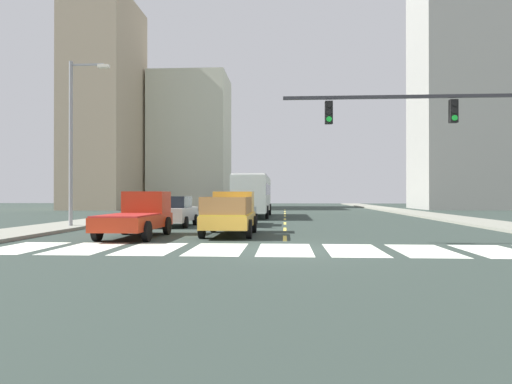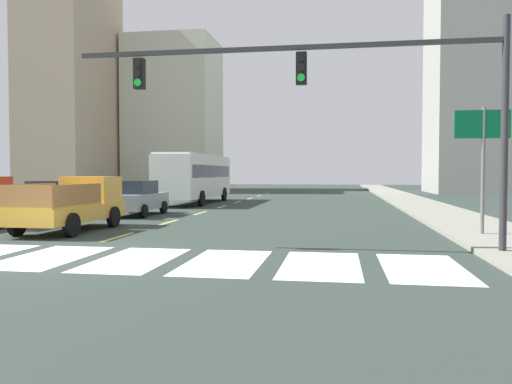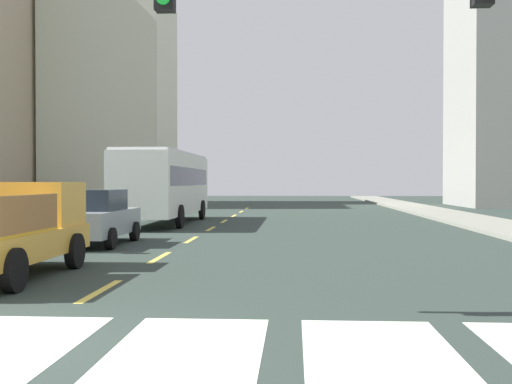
% 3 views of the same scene
% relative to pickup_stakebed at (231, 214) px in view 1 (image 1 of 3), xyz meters
% --- Properties ---
extents(ground_plane, '(160.00, 160.00, 0.00)m').
position_rel_pickup_stakebed_xyz_m(ground_plane, '(2.46, -5.72, -0.94)').
color(ground_plane, '#2C3832').
extents(sidewalk_right, '(3.27, 110.00, 0.15)m').
position_rel_pickup_stakebed_xyz_m(sidewalk_right, '(14.67, 12.28, -0.86)').
color(sidewalk_right, gray).
rests_on(sidewalk_right, ground).
extents(sidewalk_left, '(3.27, 110.00, 0.15)m').
position_rel_pickup_stakebed_xyz_m(sidewalk_left, '(-9.75, 12.28, -0.86)').
color(sidewalk_left, gray).
rests_on(sidewalk_left, ground).
extents(crosswalk_stripe_0, '(1.77, 3.61, 0.01)m').
position_rel_pickup_stakebed_xyz_m(crosswalk_stripe_0, '(-6.50, -5.72, -0.93)').
color(crosswalk_stripe_0, silver).
rests_on(crosswalk_stripe_0, ground).
extents(crosswalk_stripe_1, '(1.77, 3.61, 0.01)m').
position_rel_pickup_stakebed_xyz_m(crosswalk_stripe_1, '(-4.26, -5.72, -0.93)').
color(crosswalk_stripe_1, silver).
rests_on(crosswalk_stripe_1, ground).
extents(crosswalk_stripe_2, '(1.77, 3.61, 0.01)m').
position_rel_pickup_stakebed_xyz_m(crosswalk_stripe_2, '(-2.02, -5.72, -0.93)').
color(crosswalk_stripe_2, silver).
rests_on(crosswalk_stripe_2, ground).
extents(crosswalk_stripe_3, '(1.77, 3.61, 0.01)m').
position_rel_pickup_stakebed_xyz_m(crosswalk_stripe_3, '(0.22, -5.72, -0.93)').
color(crosswalk_stripe_3, silver).
rests_on(crosswalk_stripe_3, ground).
extents(crosswalk_stripe_4, '(1.77, 3.61, 0.01)m').
position_rel_pickup_stakebed_xyz_m(crosswalk_stripe_4, '(2.46, -5.72, -0.93)').
color(crosswalk_stripe_4, silver).
rests_on(crosswalk_stripe_4, ground).
extents(crosswalk_stripe_5, '(1.77, 3.61, 0.01)m').
position_rel_pickup_stakebed_xyz_m(crosswalk_stripe_5, '(4.69, -5.72, -0.93)').
color(crosswalk_stripe_5, silver).
rests_on(crosswalk_stripe_5, ground).
extents(crosswalk_stripe_6, '(1.77, 3.61, 0.01)m').
position_rel_pickup_stakebed_xyz_m(crosswalk_stripe_6, '(6.93, -5.72, -0.93)').
color(crosswalk_stripe_6, silver).
rests_on(crosswalk_stripe_6, ground).
extents(crosswalk_stripe_7, '(1.77, 3.61, 0.01)m').
position_rel_pickup_stakebed_xyz_m(crosswalk_stripe_7, '(9.17, -5.72, -0.93)').
color(crosswalk_stripe_7, silver).
rests_on(crosswalk_stripe_7, ground).
extents(lane_dash_0, '(0.16, 2.40, 0.01)m').
position_rel_pickup_stakebed_xyz_m(lane_dash_0, '(2.46, -1.72, -0.93)').
color(lane_dash_0, '#DCC44B').
rests_on(lane_dash_0, ground).
extents(lane_dash_1, '(0.16, 2.40, 0.01)m').
position_rel_pickup_stakebed_xyz_m(lane_dash_1, '(2.46, 3.28, -0.93)').
color(lane_dash_1, '#DCC44B').
rests_on(lane_dash_1, ground).
extents(lane_dash_2, '(0.16, 2.40, 0.01)m').
position_rel_pickup_stakebed_xyz_m(lane_dash_2, '(2.46, 8.28, -0.93)').
color(lane_dash_2, '#DCC44B').
rests_on(lane_dash_2, ground).
extents(lane_dash_3, '(0.16, 2.40, 0.01)m').
position_rel_pickup_stakebed_xyz_m(lane_dash_3, '(2.46, 13.28, -0.93)').
color(lane_dash_3, '#DCC44B').
rests_on(lane_dash_3, ground).
extents(lane_dash_4, '(0.16, 2.40, 0.01)m').
position_rel_pickup_stakebed_xyz_m(lane_dash_4, '(2.46, 18.28, -0.93)').
color(lane_dash_4, '#DCC44B').
rests_on(lane_dash_4, ground).
extents(lane_dash_5, '(0.16, 2.40, 0.01)m').
position_rel_pickup_stakebed_xyz_m(lane_dash_5, '(2.46, 23.28, -0.93)').
color(lane_dash_5, '#DCC44B').
rests_on(lane_dash_5, ground).
extents(lane_dash_6, '(0.16, 2.40, 0.01)m').
position_rel_pickup_stakebed_xyz_m(lane_dash_6, '(2.46, 28.28, -0.93)').
color(lane_dash_6, '#DCC44B').
rests_on(lane_dash_6, ground).
extents(lane_dash_7, '(0.16, 2.40, 0.01)m').
position_rel_pickup_stakebed_xyz_m(lane_dash_7, '(2.46, 33.28, -0.93)').
color(lane_dash_7, '#DCC44B').
rests_on(lane_dash_7, ground).
extents(pickup_stakebed, '(2.18, 5.20, 1.96)m').
position_rel_pickup_stakebed_xyz_m(pickup_stakebed, '(0.00, 0.00, 0.00)').
color(pickup_stakebed, gold).
rests_on(pickup_stakebed, ground).
extents(pickup_dark, '(2.18, 5.20, 1.96)m').
position_rel_pickup_stakebed_xyz_m(pickup_dark, '(-3.86, -1.34, -0.02)').
color(pickup_dark, '#A52A14').
rests_on(pickup_dark, ground).
extents(city_bus, '(2.72, 10.80, 3.32)m').
position_rel_pickup_stakebed_xyz_m(city_bus, '(-0.12, 16.34, 1.02)').
color(city_bus, silver).
rests_on(city_bus, ground).
extents(sedan_far, '(2.02, 4.40, 1.72)m').
position_rel_pickup_stakebed_xyz_m(sedan_far, '(-3.80, 5.02, -0.08)').
color(sedan_far, beige).
rests_on(sedan_far, ground).
extents(sedan_near_right, '(2.02, 4.40, 1.72)m').
position_rel_pickup_stakebed_xyz_m(sedan_near_right, '(-0.27, 6.39, -0.08)').
color(sedan_near_right, gray).
rests_on(sedan_near_right, ground).
extents(traffic_signal_gantry, '(11.33, 0.27, 6.00)m').
position_rel_pickup_stakebed_xyz_m(traffic_signal_gantry, '(9.86, -3.80, 3.35)').
color(traffic_signal_gantry, '#2D2D33').
rests_on(traffic_signal_gantry, ground).
extents(streetlight_left, '(2.20, 0.28, 9.00)m').
position_rel_pickup_stakebed_xyz_m(streetlight_left, '(-8.88, 3.23, 4.03)').
color(streetlight_left, gray).
rests_on(streetlight_left, ground).
extents(tower_tall_centre, '(9.96, 10.09, 45.09)m').
position_rel_pickup_stakebed_xyz_m(tower_tall_centre, '(24.05, 38.70, 21.61)').
color(tower_tall_centre, '#989891').
rests_on(tower_tall_centre, ground).
extents(block_mid_left, '(7.24, 11.81, 26.23)m').
position_rel_pickup_stakebed_xyz_m(block_mid_left, '(-20.16, 36.06, 12.18)').
color(block_mid_left, tan).
rests_on(block_mid_left, ground).
extents(block_mid_right, '(10.54, 9.20, 18.68)m').
position_rel_pickup_stakebed_xyz_m(block_mid_right, '(-10.95, 44.51, 8.40)').
color(block_mid_right, beige).
rests_on(block_mid_right, ground).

